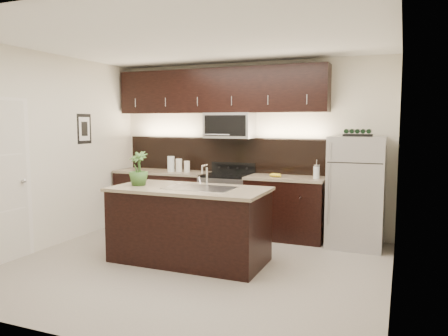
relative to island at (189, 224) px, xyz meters
The scene contains 12 objects.
ground 0.52m from the island, 47.53° to the right, with size 4.50×4.50×0.00m, color gray.
room_walls 1.24m from the island, 79.57° to the right, with size 4.52×4.02×2.71m.
counter_run 1.56m from the island, 101.39° to the left, with size 3.51×0.65×0.94m.
upper_fixtures 2.38m from the island, 99.54° to the left, with size 3.49×0.40×1.66m.
island is the anchor object (origin of this frame).
sink_faucet 0.51m from the island, ahead, with size 0.84×0.50×0.28m.
refrigerator 2.40m from the island, 38.13° to the left, with size 0.75×0.68×1.56m, color #B2B2B7.
wine_rack 2.63m from the island, 38.13° to the left, with size 0.39×0.24×0.09m.
plant 0.98m from the island, behind, with size 0.25×0.25×0.44m, color #366026.
canisters 1.88m from the island, 123.18° to the left, with size 0.38×0.15×0.26m.
french_press 2.06m from the island, 48.46° to the left, with size 0.09×0.09×0.27m.
bananas 1.67m from the island, 65.10° to the left, with size 0.19×0.15×0.06m, color yellow.
Camera 1 is at (2.30, -4.66, 1.75)m, focal length 35.00 mm.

